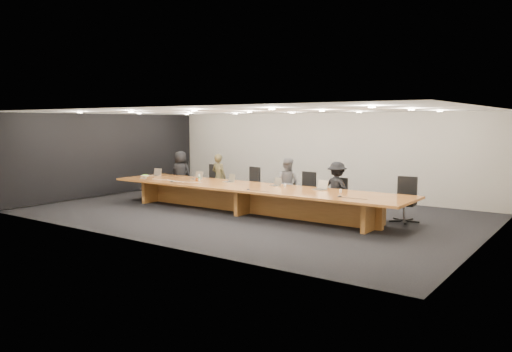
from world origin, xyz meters
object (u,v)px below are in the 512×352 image
(laptop_c, at_px, (228,178))
(paper_cup_far, at_px, (341,191))
(chair_mid_left, at_px, (249,185))
(person_c, at_px, (287,183))
(mic_center, at_px, (248,189))
(chair_right, at_px, (336,196))
(chair_left, at_px, (211,182))
(laptop_a, at_px, (155,172))
(person_b, at_px, (219,177))
(amber_mug, at_px, (197,180))
(water_bottle, at_px, (199,178))
(chair_far_left, at_px, (179,178))
(mic_left, at_px, (172,181))
(laptop_e, at_px, (320,185))
(conference_table, at_px, (250,194))
(person_a, at_px, (181,174))
(person_d, at_px, (337,188))
(mic_right, at_px, (340,196))
(laptop_b, at_px, (196,175))
(av_box, at_px, (143,178))
(paper_cup_near, at_px, (285,185))
(chair_far_right, at_px, (405,199))
(chair_mid_right, at_px, (304,191))
(laptop_d, at_px, (275,182))

(laptop_c, height_order, paper_cup_far, laptop_c)
(chair_mid_left, xyz_separation_m, person_c, (1.42, -0.08, 0.17))
(mic_center, bearing_deg, chair_right, 48.63)
(chair_left, xyz_separation_m, laptop_a, (-1.60, -0.92, 0.30))
(person_b, bearing_deg, amber_mug, 100.09)
(paper_cup_far, bearing_deg, water_bottle, -177.75)
(chair_far_left, bearing_deg, laptop_a, -105.03)
(chair_right, relative_size, mic_left, 8.82)
(laptop_e, bearing_deg, laptop_a, -163.63)
(conference_table, xyz_separation_m, person_a, (-3.72, 1.15, 0.24))
(person_c, relative_size, laptop_e, 4.38)
(person_c, height_order, person_d, person_c)
(laptop_e, xyz_separation_m, mic_right, (0.95, -0.77, -0.12))
(person_c, height_order, mic_center, person_c)
(chair_left, height_order, laptop_b, chair_left)
(conference_table, bearing_deg, av_box, -173.61)
(mic_center, bearing_deg, paper_cup_near, 64.46)
(chair_left, height_order, mic_right, chair_left)
(chair_far_right, xyz_separation_m, laptop_c, (-4.92, -0.87, 0.29))
(amber_mug, xyz_separation_m, av_box, (-1.88, -0.39, -0.04))
(chair_mid_right, bearing_deg, laptop_c, -148.27)
(chair_left, relative_size, laptop_d, 3.91)
(person_d, height_order, mic_center, person_d)
(conference_table, height_order, av_box, av_box)
(chair_left, height_order, chair_mid_left, same)
(person_b, height_order, water_bottle, person_b)
(laptop_b, bearing_deg, conference_table, -1.74)
(person_b, xyz_separation_m, paper_cup_near, (3.01, -0.82, 0.05))
(laptop_c, bearing_deg, mic_left, -124.77)
(mic_right, bearing_deg, chair_right, 119.06)
(person_c, relative_size, water_bottle, 7.52)
(water_bottle, height_order, mic_right, water_bottle)
(conference_table, bearing_deg, person_b, 150.10)
(chair_mid_left, relative_size, person_b, 0.77)
(person_c, distance_m, mic_right, 2.87)
(amber_mug, bearing_deg, water_bottle, 94.97)
(paper_cup_near, bearing_deg, laptop_b, -178.87)
(chair_mid_right, relative_size, av_box, 6.51)
(chair_mid_left, relative_size, water_bottle, 5.84)
(chair_mid_left, distance_m, laptop_e, 3.04)
(conference_table, distance_m, person_d, 2.38)
(chair_far_left, relative_size, laptop_c, 3.71)
(chair_far_right, distance_m, av_box, 7.88)
(chair_mid_left, distance_m, paper_cup_near, 2.06)
(person_d, distance_m, laptop_e, 0.77)
(chair_far_left, xyz_separation_m, chair_right, (6.02, -0.14, -0.08))
(person_b, bearing_deg, paper_cup_far, 170.26)
(chair_mid_right, distance_m, person_b, 3.12)
(chair_left, bearing_deg, water_bottle, -67.41)
(amber_mug, xyz_separation_m, mic_center, (2.33, -0.60, -0.04))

